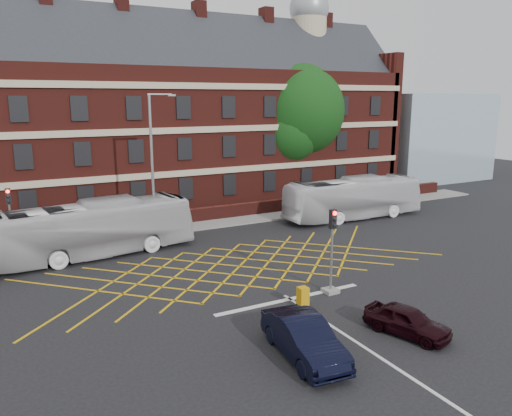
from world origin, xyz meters
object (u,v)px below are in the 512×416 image
traffic_light_far (12,229)px  street_lamp (154,192)px  car_navy (304,338)px  deciduous_tree (297,117)px  bus_right (353,198)px  traffic_light_near (332,259)px  utility_cabinet (303,298)px  bus_left (93,229)px  car_maroon (407,321)px

traffic_light_far → street_lamp: bearing=-5.7°
car_navy → street_lamp: (-0.21, 17.65, 2.69)m
deciduous_tree → street_lamp: 19.88m
bus_right → traffic_light_near: 16.38m
deciduous_tree → utility_cabinet: size_ratio=12.75×
traffic_light_near → utility_cabinet: (-2.25, -0.88, -1.26)m
traffic_light_far → street_lamp: size_ratio=0.43×
bus_left → deciduous_tree: (21.47, 10.42, 6.00)m
car_maroon → traffic_light_near: size_ratio=0.84×
bus_left → street_lamp: bearing=-79.7°
bus_right → car_maroon: size_ratio=3.33×
car_maroon → traffic_light_near: bearing=72.8°
bus_right → deciduous_tree: size_ratio=0.93×
car_maroon → car_navy: bearing=156.5°
bus_left → bus_right: 20.41m
deciduous_tree → traffic_light_near: size_ratio=3.01×
car_navy → street_lamp: bearing=96.9°
bus_right → deciduous_tree: bearing=-4.3°
bus_right → traffic_light_near: traffic_light_near is taller
bus_left → deciduous_tree: bearing=-70.2°
traffic_light_far → street_lamp: 8.89m
deciduous_tree → traffic_light_near: deciduous_tree is taller
car_maroon → utility_cabinet: 4.84m
traffic_light_near → car_navy: bearing=-135.3°
car_navy → traffic_light_far: size_ratio=1.09×
car_maroon → traffic_light_near: traffic_light_near is taller
deciduous_tree → traffic_light_far: size_ratio=3.01×
bus_left → car_navy: bearing=-170.6°
utility_cabinet → bus_right: bearing=43.9°
utility_cabinet → car_navy: bearing=-123.1°
bus_right → utility_cabinet: 18.62m
traffic_light_near → street_lamp: (-4.93, 12.99, 1.70)m
bus_right → street_lamp: bearing=88.1°
street_lamp → deciduous_tree: bearing=28.1°
traffic_light_far → street_lamp: street_lamp is taller
car_maroon → traffic_light_far: traffic_light_far is taller
bus_right → car_navy: bus_right is taller
traffic_light_far → utility_cabinet: 18.65m
bus_left → bus_right: size_ratio=1.04×
bus_left → utility_cabinet: (7.01, -12.60, -1.22)m
traffic_light_far → utility_cabinet: traffic_light_far is taller
bus_right → street_lamp: street_lamp is taller
bus_right → car_maroon: 20.46m
traffic_light_near → utility_cabinet: traffic_light_near is taller
deciduous_tree → street_lamp: deciduous_tree is taller
bus_left → traffic_light_near: (9.26, -11.72, 0.04)m
bus_right → car_navy: size_ratio=2.56×
street_lamp → utility_cabinet: (2.67, -13.87, -2.96)m
street_lamp → utility_cabinet: 14.44m
traffic_light_near → traffic_light_far: same height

